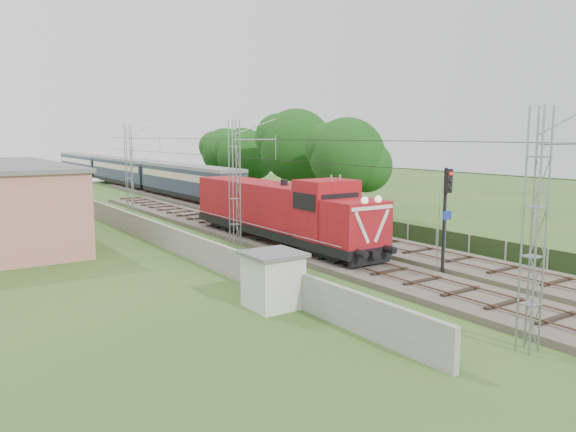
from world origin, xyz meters
TOP-DOWN VIEW (x-y plane):
  - ground at (0.00, 0.00)m, footprint 140.00×140.00m
  - track_main at (0.00, 7.00)m, footprint 4.20×70.00m
  - track_side at (5.00, 20.00)m, footprint 4.20×80.00m
  - catenary at (-2.95, 12.00)m, footprint 3.31×70.00m
  - boundary_wall at (-6.50, 12.00)m, footprint 0.25×40.00m
  - fence at (8.00, 3.00)m, footprint 0.12×32.00m
  - locomotive at (0.00, 11.53)m, footprint 3.09×17.66m
  - coach_rake at (5.00, 58.65)m, footprint 2.86×63.81m
  - signal_post at (2.79, 0.47)m, footprint 0.60×0.47m
  - relay_hut at (-7.40, 0.71)m, footprint 2.27×2.27m
  - tree_a at (10.71, 17.66)m, footprint 6.59×6.28m
  - tree_b at (11.94, 26.80)m, footprint 7.43×7.08m
  - tree_c at (11.58, 36.77)m, footprint 6.09×5.80m
  - tree_d at (12.97, 43.58)m, footprint 6.12×5.83m

SIDE VIEW (x-z plane):
  - ground at x=0.00m, z-range 0.00..0.00m
  - track_main at x=0.00m, z-range -0.04..0.41m
  - track_side at x=5.00m, z-range -0.04..0.41m
  - fence at x=8.00m, z-range 0.00..1.20m
  - boundary_wall at x=-6.50m, z-range 0.00..1.50m
  - relay_hut at x=-7.40m, z-range 0.01..2.35m
  - locomotive at x=0.00m, z-range 0.06..4.54m
  - coach_rake at x=5.00m, z-range 0.75..4.05m
  - signal_post at x=2.79m, z-range 1.02..6.49m
  - catenary at x=-2.95m, z-range 0.05..8.05m
  - tree_c at x=11.58m, z-range 0.98..8.88m
  - tree_d at x=12.97m, z-range 0.98..8.92m
  - tree_a at x=10.71m, z-range 1.06..9.60m
  - tree_b at x=11.94m, z-range 1.19..10.83m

